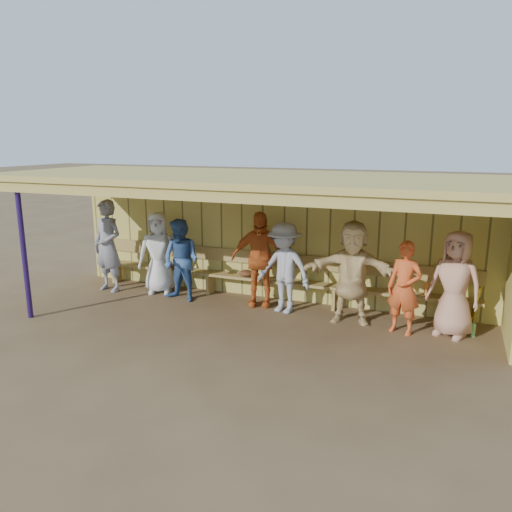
{
  "coord_description": "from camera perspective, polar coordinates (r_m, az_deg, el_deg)",
  "views": [
    {
      "loc": [
        3.22,
        -7.65,
        3.08
      ],
      "look_at": [
        0.0,
        0.35,
        1.05
      ],
      "focal_mm": 35.0,
      "sensor_mm": 36.0,
      "label": 1
    }
  ],
  "objects": [
    {
      "name": "bench",
      "position": [
        9.68,
        1.69,
        -2.05
      ],
      "size": [
        7.6,
        0.34,
        0.93
      ],
      "color": "#A88C48",
      "rests_on": "ground"
    },
    {
      "name": "player_d",
      "position": [
        9.28,
        0.36,
        -0.36
      ],
      "size": [
        1.12,
        0.65,
        1.8
      ],
      "primitive_type": "imported",
      "rotation": [
        0.0,
        0.0,
        0.22
      ],
      "color": "#CF5D21",
      "rests_on": "ground"
    },
    {
      "name": "dugout_equipment",
      "position": [
        9.83,
        -2.33,
        -2.05
      ],
      "size": [
        6.25,
        0.62,
        0.8
      ],
      "color": "gold",
      "rests_on": "ground"
    },
    {
      "name": "player_c",
      "position": [
        9.71,
        -8.55,
        -0.5
      ],
      "size": [
        0.86,
        0.72,
        1.6
      ],
      "primitive_type": "imported",
      "rotation": [
        0.0,
        0.0,
        -0.16
      ],
      "color": "#365C96",
      "rests_on": "ground"
    },
    {
      "name": "player_e",
      "position": [
        8.96,
        3.23,
        -1.37
      ],
      "size": [
        1.18,
        0.85,
        1.65
      ],
      "primitive_type": "imported",
      "rotation": [
        0.0,
        0.0,
        -0.25
      ],
      "color": "#999BA1",
      "rests_on": "ground"
    },
    {
      "name": "player_h",
      "position": [
        8.44,
        21.79,
        -3.01
      ],
      "size": [
        0.98,
        0.81,
        1.71
      ],
      "primitive_type": "imported",
      "rotation": [
        0.0,
        0.0,
        -0.38
      ],
      "color": "tan",
      "rests_on": "ground"
    },
    {
      "name": "player_g",
      "position": [
        8.32,
        16.59,
        -3.52
      ],
      "size": [
        0.63,
        0.5,
        1.52
      ],
      "primitive_type": "imported",
      "rotation": [
        0.0,
        0.0,
        -0.27
      ],
      "color": "#D45122",
      "rests_on": "ground"
    },
    {
      "name": "player_b",
      "position": [
        10.28,
        -11.06,
        0.38
      ],
      "size": [
        0.96,
        0.8,
        1.67
      ],
      "primitive_type": "imported",
      "rotation": [
        0.0,
        0.0,
        0.39
      ],
      "color": "silver",
      "rests_on": "ground"
    },
    {
      "name": "dugout_structure",
      "position": [
        8.92,
        3.13,
        4.28
      ],
      "size": [
        8.8,
        3.2,
        2.5
      ],
      "color": "tan",
      "rests_on": "ground"
    },
    {
      "name": "ground",
      "position": [
        8.86,
        -0.85,
        -7.11
      ],
      "size": [
        90.0,
        90.0,
        0.0
      ],
      "primitive_type": "plane",
      "color": "brown",
      "rests_on": "ground"
    },
    {
      "name": "player_a",
      "position": [
        10.64,
        -16.58,
        1.12
      ],
      "size": [
        0.75,
        0.56,
        1.9
      ],
      "primitive_type": "imported",
      "rotation": [
        0.0,
        0.0,
        -0.16
      ],
      "color": "gray",
      "rests_on": "ground"
    },
    {
      "name": "player_f",
      "position": [
        8.58,
        10.91,
        -1.82
      ],
      "size": [
        1.69,
        0.72,
        1.77
      ],
      "primitive_type": "imported",
      "rotation": [
        0.0,
        0.0,
        0.12
      ],
      "color": "#E3C27F",
      "rests_on": "ground"
    }
  ]
}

